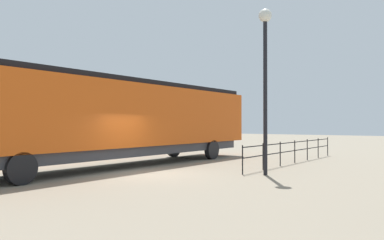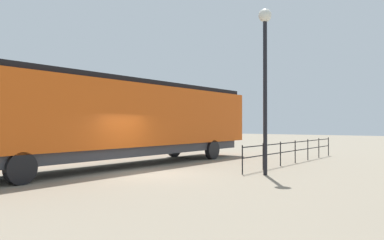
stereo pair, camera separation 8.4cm
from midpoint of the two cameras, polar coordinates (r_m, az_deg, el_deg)
The scene contains 4 objects.
ground_plane at distance 15.75m, azimuth -6.49°, elevation -7.99°, with size 120.00×120.00×0.00m, color gray.
locomotive at distance 19.06m, azimuth -9.55°, elevation 0.29°, with size 3.13×18.19×4.12m.
lamp_post at distance 15.84m, azimuth 10.60°, elevation 9.00°, with size 0.53×0.53×6.63m.
platform_fence at distance 20.86m, azimuth 14.81°, elevation -4.05°, with size 0.05×11.36×1.18m.
Camera 1 is at (10.52, -11.54, 2.03)m, focal length 36.14 mm.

